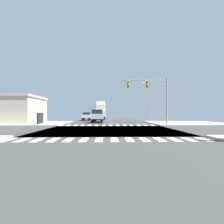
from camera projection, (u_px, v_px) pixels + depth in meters
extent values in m
cube|color=#353737|center=(109.00, 130.00, 19.86)|extent=(14.00, 90.00, 0.05)
cube|color=#353737|center=(109.00, 130.00, 19.86)|extent=(90.00, 12.00, 0.05)
cube|color=#B2ADA3|center=(185.00, 123.00, 32.16)|extent=(12.00, 12.00, 0.14)
cube|color=#B7B4A0|center=(31.00, 123.00, 31.55)|extent=(12.00, 12.00, 0.14)
cube|color=white|center=(7.00, 140.00, 12.40)|extent=(0.50, 2.00, 0.01)
cube|color=white|center=(23.00, 140.00, 12.42)|extent=(0.50, 2.00, 0.01)
cube|color=white|center=(38.00, 140.00, 12.45)|extent=(0.50, 2.00, 0.01)
cube|color=white|center=(53.00, 140.00, 12.47)|extent=(0.50, 2.00, 0.01)
cube|color=white|center=(69.00, 140.00, 12.49)|extent=(0.50, 2.00, 0.01)
cube|color=white|center=(84.00, 140.00, 12.52)|extent=(0.50, 2.00, 0.01)
cube|color=white|center=(99.00, 140.00, 12.54)|extent=(0.50, 2.00, 0.01)
cube|color=white|center=(114.00, 140.00, 12.56)|extent=(0.50, 2.00, 0.01)
cube|color=white|center=(129.00, 140.00, 12.59)|extent=(0.50, 2.00, 0.01)
cube|color=white|center=(144.00, 139.00, 12.61)|extent=(0.50, 2.00, 0.01)
cube|color=white|center=(159.00, 139.00, 12.64)|extent=(0.50, 2.00, 0.01)
cube|color=white|center=(174.00, 139.00, 12.66)|extent=(0.50, 2.00, 0.01)
cube|color=white|center=(189.00, 139.00, 12.68)|extent=(0.50, 2.00, 0.01)
cube|color=white|center=(204.00, 139.00, 12.71)|extent=(0.50, 2.00, 0.01)
cube|color=white|center=(61.00, 125.00, 26.99)|extent=(0.50, 2.00, 0.01)
cube|color=white|center=(69.00, 125.00, 27.02)|extent=(0.50, 2.00, 0.01)
cube|color=white|center=(76.00, 125.00, 27.04)|extent=(0.50, 2.00, 0.01)
cube|color=white|center=(83.00, 125.00, 27.07)|extent=(0.50, 2.00, 0.01)
cube|color=white|center=(90.00, 125.00, 27.09)|extent=(0.50, 2.00, 0.01)
cube|color=white|center=(97.00, 125.00, 27.11)|extent=(0.50, 2.00, 0.01)
cube|color=white|center=(104.00, 125.00, 27.14)|extent=(0.50, 2.00, 0.01)
cube|color=white|center=(111.00, 125.00, 27.16)|extent=(0.50, 2.00, 0.01)
cube|color=white|center=(118.00, 125.00, 27.18)|extent=(0.50, 2.00, 0.01)
cube|color=white|center=(125.00, 125.00, 27.21)|extent=(0.50, 2.00, 0.01)
cube|color=white|center=(132.00, 125.00, 27.23)|extent=(0.50, 2.00, 0.01)
cube|color=white|center=(138.00, 125.00, 27.25)|extent=(0.50, 2.00, 0.01)
cube|color=white|center=(145.00, 125.00, 27.28)|extent=(0.50, 2.00, 0.01)
cube|color=white|center=(152.00, 125.00, 27.30)|extent=(0.50, 2.00, 0.01)
cylinder|color=gray|center=(167.00, 102.00, 27.04)|extent=(0.20, 0.20, 6.77)
cylinder|color=gray|center=(145.00, 81.00, 26.98)|extent=(6.26, 0.14, 0.14)
cube|color=yellow|center=(147.00, 84.00, 26.98)|extent=(0.32, 0.40, 1.00)
sphere|color=black|center=(147.00, 82.00, 26.74)|extent=(0.22, 0.22, 0.22)
sphere|color=orange|center=(147.00, 84.00, 26.74)|extent=(0.22, 0.22, 0.22)
sphere|color=black|center=(147.00, 86.00, 26.74)|extent=(0.22, 0.22, 0.22)
cube|color=yellow|center=(128.00, 84.00, 26.92)|extent=(0.32, 0.40, 1.00)
sphere|color=black|center=(128.00, 82.00, 26.68)|extent=(0.22, 0.22, 0.22)
sphere|color=orange|center=(128.00, 84.00, 26.68)|extent=(0.22, 0.22, 0.22)
sphere|color=black|center=(128.00, 86.00, 26.67)|extent=(0.22, 0.22, 0.22)
cylinder|color=gray|center=(150.00, 102.00, 37.77)|extent=(0.16, 0.16, 7.94)
cylinder|color=gray|center=(147.00, 82.00, 37.78)|extent=(1.40, 0.10, 0.10)
ellipsoid|color=silver|center=(143.00, 83.00, 37.76)|extent=(0.60, 0.32, 0.20)
cube|color=#BBA793|center=(6.00, 111.00, 32.11)|extent=(11.03, 8.99, 4.24)
cube|color=#C19690|center=(6.00, 97.00, 32.12)|extent=(11.33, 9.29, 0.40)
cube|color=black|center=(40.00, 119.00, 28.77)|extent=(0.24, 2.20, 1.80)
cylinder|color=black|center=(89.00, 119.00, 41.98)|extent=(0.26, 0.68, 0.68)
cylinder|color=black|center=(83.00, 119.00, 41.95)|extent=(0.26, 0.68, 0.68)
cylinder|color=black|center=(90.00, 119.00, 44.90)|extent=(0.26, 0.68, 0.68)
cylinder|color=black|center=(84.00, 119.00, 44.87)|extent=(0.26, 0.68, 0.68)
cube|color=silver|center=(87.00, 116.00, 43.43)|extent=(1.80, 4.30, 0.66)
cube|color=black|center=(87.00, 114.00, 43.43)|extent=(1.55, 2.24, 0.54)
cylinder|color=black|center=(104.00, 118.00, 48.62)|extent=(0.26, 0.80, 0.80)
cylinder|color=black|center=(97.00, 118.00, 48.58)|extent=(0.26, 0.80, 0.80)
cylinder|color=black|center=(105.00, 118.00, 53.52)|extent=(0.26, 0.80, 0.80)
cylinder|color=black|center=(98.00, 118.00, 53.47)|extent=(0.26, 0.80, 0.80)
cube|color=silver|center=(101.00, 114.00, 51.05)|extent=(2.40, 7.20, 1.49)
cube|color=white|center=(101.00, 106.00, 52.14)|extent=(2.30, 4.18, 2.56)
cube|color=silver|center=(101.00, 108.00, 48.90)|extent=(2.11, 2.02, 1.49)
cylinder|color=black|center=(102.00, 121.00, 32.25)|extent=(0.26, 0.74, 0.74)
cylinder|color=black|center=(92.00, 121.00, 32.21)|extent=(0.26, 0.74, 0.74)
cylinder|color=black|center=(102.00, 120.00, 35.71)|extent=(0.26, 0.74, 0.74)
cylinder|color=black|center=(94.00, 120.00, 35.68)|extent=(0.26, 0.74, 0.74)
cube|color=#A8B7B4|center=(97.00, 116.00, 33.97)|extent=(2.00, 5.10, 0.86)
cube|color=black|center=(97.00, 112.00, 33.08)|extent=(1.76, 1.79, 0.75)
cylinder|color=black|center=(102.00, 120.00, 38.41)|extent=(0.26, 0.68, 0.68)
cylinder|color=black|center=(95.00, 120.00, 38.38)|extent=(0.26, 0.68, 0.68)
cylinder|color=black|center=(103.00, 119.00, 41.34)|extent=(0.26, 0.68, 0.68)
cylinder|color=black|center=(96.00, 119.00, 41.30)|extent=(0.26, 0.68, 0.68)
cube|color=maroon|center=(99.00, 116.00, 39.86)|extent=(1.80, 4.30, 0.66)
cube|color=black|center=(99.00, 114.00, 39.86)|extent=(1.55, 2.24, 0.54)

